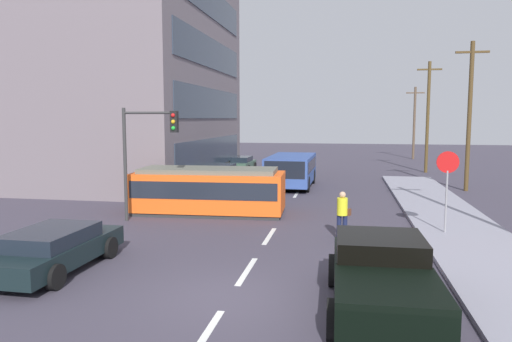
{
  "coord_description": "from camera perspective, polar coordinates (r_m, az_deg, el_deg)",
  "views": [
    {
      "loc": [
        2.56,
        -10.52,
        4.16
      ],
      "look_at": [
        -0.82,
        7.81,
        2.12
      ],
      "focal_mm": 33.77,
      "sensor_mm": 36.0,
      "label": 1
    }
  ],
  "objects": [
    {
      "name": "corner_building",
      "position": [
        34.91,
        -18.03,
        12.27
      ],
      "size": [
        15.69,
        16.95,
        16.0
      ],
      "color": "slate",
      "rests_on": "ground"
    },
    {
      "name": "utility_pole_mid",
      "position": [
        29.98,
        23.97,
        6.19
      ],
      "size": [
        1.8,
        0.24,
        8.45
      ],
      "color": "#4E3A1F",
      "rests_on": "ground"
    },
    {
      "name": "traffic_light_mast",
      "position": [
        19.68,
        -12.86,
        3.31
      ],
      "size": [
        2.33,
        0.33,
        4.58
      ],
      "color": "#333333",
      "rests_on": "ground"
    },
    {
      "name": "streetcar_tram",
      "position": [
        21.25,
        -5.61,
        -2.23
      ],
      "size": [
        6.66,
        2.84,
        2.0
      ],
      "color": "#F85A1A",
      "rests_on": "ground"
    },
    {
      "name": "utility_pole_far",
      "position": [
        39.14,
        19.68,
        6.25
      ],
      "size": [
        1.8,
        0.24,
        8.43
      ],
      "color": "#503D1F",
      "rests_on": "ground"
    },
    {
      "name": "sidewalk_curb_right",
      "position": [
        17.54,
        24.35,
        -7.8
      ],
      "size": [
        3.2,
        36.0,
        0.14
      ],
      "primitive_type": "cube",
      "color": "gray",
      "rests_on": "ground"
    },
    {
      "name": "pedestrian_crossing",
      "position": [
        16.85,
        10.2,
        -4.85
      ],
      "size": [
        0.49,
        0.36,
        1.67
      ],
      "color": "#181E40",
      "rests_on": "ground"
    },
    {
      "name": "lane_stripe_0",
      "position": [
        9.82,
        -6.01,
        -18.82
      ],
      "size": [
        0.16,
        2.4,
        0.01
      ],
      "primitive_type": "cube",
      "color": "silver",
      "rests_on": "ground"
    },
    {
      "name": "stop_sign",
      "position": [
        18.12,
        21.72,
        -0.42
      ],
      "size": [
        0.76,
        0.07,
        2.88
      ],
      "color": "gray",
      "rests_on": "sidewalk_curb_right"
    },
    {
      "name": "parked_sedan_furthest",
      "position": [
        37.71,
        -1.86,
        0.87
      ],
      "size": [
        2.0,
        4.05,
        1.19
      ],
      "color": "#3B5A46",
      "rests_on": "ground"
    },
    {
      "name": "parked_sedan_mid",
      "position": [
        25.6,
        -7.2,
        -1.73
      ],
      "size": [
        1.96,
        4.51,
        1.19
      ],
      "color": "navy",
      "rests_on": "ground"
    },
    {
      "name": "parked_sedan_far",
      "position": [
        31.28,
        -4.18,
        -0.25
      ],
      "size": [
        1.92,
        4.39,
        1.19
      ],
      "color": "black",
      "rests_on": "ground"
    },
    {
      "name": "parked_sedan_near",
      "position": [
        14.41,
        -22.83,
        -8.45
      ],
      "size": [
        2.08,
        4.56,
        1.19
      ],
      "color": "black",
      "rests_on": "ground"
    },
    {
      "name": "lane_stripe_4",
      "position": [
        32.56,
        5.86,
        -1.11
      ],
      "size": [
        0.16,
        2.4,
        0.01
      ],
      "primitive_type": "cube",
      "color": "silver",
      "rests_on": "ground"
    },
    {
      "name": "lane_stripe_1",
      "position": [
        13.44,
        -1.07,
        -11.76
      ],
      "size": [
        0.16,
        2.4,
        0.01
      ],
      "primitive_type": "cube",
      "color": "silver",
      "rests_on": "ground"
    },
    {
      "name": "ground_plane",
      "position": [
        21.1,
        3.29,
        -5.13
      ],
      "size": [
        120.0,
        120.0,
        0.0
      ],
      "primitive_type": "plane",
      "color": "#3E3947"
    },
    {
      "name": "pickup_truck_parked",
      "position": [
        10.91,
        14.66,
        -11.92
      ],
      "size": [
        2.36,
        5.04,
        1.55
      ],
      "color": "black",
      "rests_on": "ground"
    },
    {
      "name": "lane_stripe_2",
      "position": [
        17.23,
        1.61,
        -7.7
      ],
      "size": [
        0.16,
        2.4,
        0.01
      ],
      "primitive_type": "cube",
      "color": "silver",
      "rests_on": "ground"
    },
    {
      "name": "lane_stripe_3",
      "position": [
        26.64,
        4.82,
        -2.74
      ],
      "size": [
        0.16,
        2.4,
        0.01
      ],
      "primitive_type": "cube",
      "color": "silver",
      "rests_on": "ground"
    },
    {
      "name": "utility_pole_distant",
      "position": [
        51.83,
        18.24,
        5.59
      ],
      "size": [
        1.8,
        0.24,
        7.32
      ],
      "color": "brown",
      "rests_on": "ground"
    },
    {
      "name": "city_bus",
      "position": [
        29.22,
        4.2,
        0.23
      ],
      "size": [
        2.64,
        5.95,
        1.91
      ],
      "color": "#344F98",
      "rests_on": "ground"
    }
  ]
}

